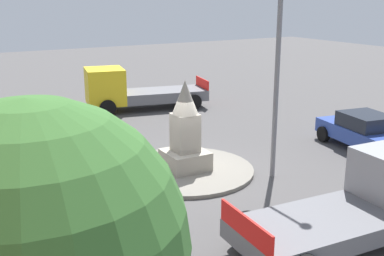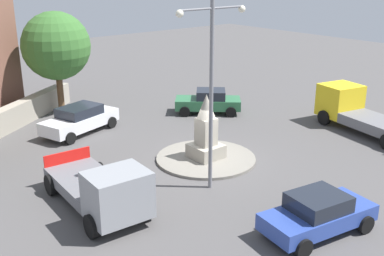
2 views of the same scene
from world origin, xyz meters
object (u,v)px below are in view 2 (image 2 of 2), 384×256
Objects in this scene: truck_yellow_approaching at (357,111)px; tree_near_wall at (56,46)px; streetlamp at (211,78)px; car_white_near_island at (80,119)px; monument at (206,132)px; car_blue_parked_right at (318,213)px; car_green_passing at (209,101)px; truck_grey_waiting at (104,190)px.

tree_near_wall reaches higher than truck_yellow_approaching.
tree_near_wall is at bearing -50.14° from truck_yellow_approaching.
tree_near_wall is at bearing -89.60° from streetlamp.
tree_near_wall is at bearing -101.70° from car_white_near_island.
car_blue_parked_right is at bearing 79.74° from monument.
car_white_near_island is at bearing 78.30° from tree_near_wall.
streetlamp is at bearing 1.69° from truck_yellow_approaching.
car_white_near_island is 5.54m from tree_near_wall.
car_green_passing is 0.66× the size of tree_near_wall.
monument is 6.45m from truck_grey_waiting.
monument is at bearing 111.10° from car_white_near_island.
car_white_near_island is at bearing -12.26° from car_green_passing.
car_blue_parked_right is at bearing 95.83° from car_white_near_island.
car_white_near_island reaches higher than car_green_passing.
streetlamp reaches higher than car_white_near_island.
truck_yellow_approaching is at bearing 129.86° from tree_near_wall.
car_blue_parked_right is at bearing 130.72° from truck_grey_waiting.
car_green_passing is at bearing 167.74° from car_white_near_island.
streetlamp is 5.81m from truck_grey_waiting.
monument reaches higher than truck_yellow_approaching.
truck_yellow_approaching reaches higher than car_white_near_island.
streetlamp reaches higher than monument.
tree_near_wall is (-4.36, -13.09, 3.16)m from truck_grey_waiting.
truck_grey_waiting is 15.69m from truck_yellow_approaching.
truck_yellow_approaching is at bearing 168.03° from monument.
tree_near_wall is at bearing -80.66° from monument.
car_blue_parked_right is 14.30m from car_green_passing.
car_green_passing is 0.62× the size of truck_yellow_approaching.
monument is 0.56× the size of truck_grey_waiting.
streetlamp reaches higher than truck_yellow_approaching.
monument is 12.04m from tree_near_wall.
monument is 0.65× the size of car_white_near_island.
streetlamp reaches higher than truck_grey_waiting.
streetlamp is at bearing 169.73° from truck_grey_waiting.
car_white_near_island is 0.76× the size of tree_near_wall.
car_white_near_island is (1.48, -14.51, 0.04)m from car_blue_parked_right.
car_blue_parked_right is 19.14m from tree_near_wall.
truck_grey_waiting is at bearing 71.59° from tree_near_wall.
monument is 0.47× the size of truck_yellow_approaching.
tree_near_wall is (6.95, -6.03, 3.38)m from car_green_passing.
streetlamp is 1.78× the size of car_blue_parked_right.
truck_yellow_approaching is (-12.22, 9.24, 0.25)m from car_white_near_island.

